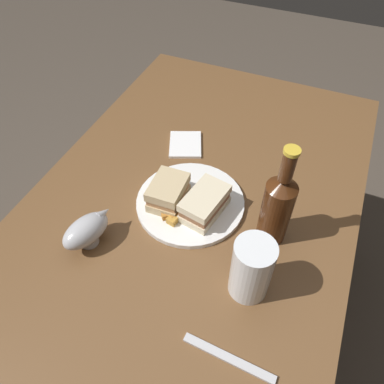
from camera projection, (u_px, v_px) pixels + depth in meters
name	position (u px, v px, depth m)	size (l,w,h in m)	color
ground_plane	(194.00, 317.00, 1.52)	(6.00, 6.00, 0.00)	#4C4238
dining_table	(194.00, 271.00, 1.24)	(1.23, 0.80, 0.75)	brown
plate	(189.00, 202.00, 0.94)	(0.27, 0.27, 0.01)	white
sandwich_half_left	(168.00, 192.00, 0.91)	(0.11, 0.08, 0.06)	#CCB284
sandwich_half_right	(205.00, 204.00, 0.89)	(0.14, 0.10, 0.06)	beige
potato_wedge_front	(175.00, 217.00, 0.88)	(0.04, 0.02, 0.02)	gold
potato_wedge_middle	(171.00, 214.00, 0.89)	(0.04, 0.02, 0.02)	#AD702D
potato_wedge_back	(184.00, 209.00, 0.90)	(0.05, 0.02, 0.02)	#B77F33
potato_wedge_left_edge	(178.00, 214.00, 0.89)	(0.04, 0.02, 0.02)	#AD702D
pint_glass	(251.00, 271.00, 0.74)	(0.08, 0.08, 0.15)	white
gravy_boat	(86.00, 230.00, 0.83)	(0.14, 0.10, 0.07)	#B7B7BC
cider_bottle	(277.00, 206.00, 0.80)	(0.07, 0.07, 0.27)	#47230F
napkin	(185.00, 144.00, 1.08)	(0.11, 0.09, 0.01)	white
fork	(229.00, 358.00, 0.69)	(0.18, 0.02, 0.01)	silver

